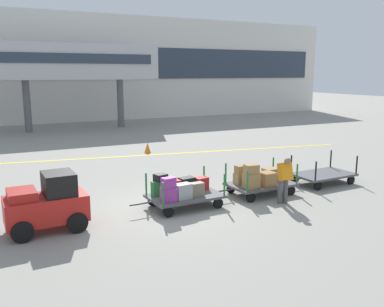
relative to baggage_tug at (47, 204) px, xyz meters
name	(u,v)px	position (x,y,z in m)	size (l,w,h in m)	color
ground_plane	(166,208)	(3.59, 0.39, -0.75)	(120.00, 120.00, 0.00)	gray
apron_lead_line	(151,155)	(6.16, 8.63, -0.75)	(21.89, 0.20, 0.01)	yellow
terminal_building	(49,68)	(3.59, 26.38, 3.88)	(56.71, 2.51, 9.26)	silver
jet_bridge	(50,62)	(2.95, 20.39, 4.21)	(14.54, 3.00, 6.32)	#B7B7BC
baggage_tug	(47,204)	(0.00, 0.00, 0.00)	(2.14, 1.30, 1.58)	red
baggage_cart_lead	(181,191)	(4.04, 0.20, -0.20)	(3.03, 1.49, 1.14)	#4C4C4F
baggage_cart_middle	(258,180)	(7.04, 0.29, -0.21)	(3.03, 1.49, 1.19)	#4C4C4F
baggage_cart_tail	(323,175)	(10.15, 0.42, -0.41)	(3.03, 1.49, 1.10)	#4C4C4F
baggage_handler	(284,178)	(7.20, -0.93, 0.11)	(0.46, 0.47, 1.56)	#4C4C4C
safety_cone_near	(148,148)	(6.19, 9.25, -0.48)	(0.36, 0.36, 0.55)	orange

